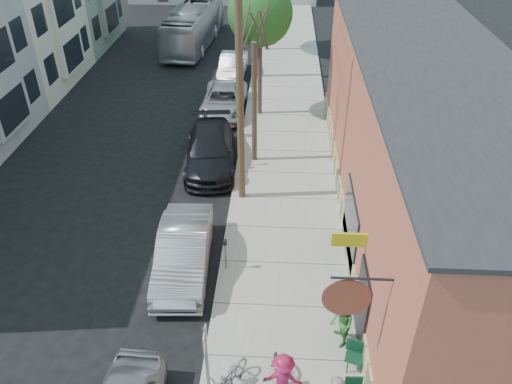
# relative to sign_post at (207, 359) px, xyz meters

# --- Properties ---
(ground) EXTENTS (120.00, 120.00, 0.00)m
(ground) POSITION_rel_sign_post_xyz_m (-2.35, 3.42, -1.83)
(ground) COLOR black
(sidewalk) EXTENTS (4.50, 58.00, 0.15)m
(sidewalk) POSITION_rel_sign_post_xyz_m (1.90, 14.42, -1.76)
(sidewalk) COLOR #AAA99E
(sidewalk) RESTS_ON ground
(cafe_building) EXTENTS (6.60, 20.20, 6.61)m
(cafe_building) POSITION_rel_sign_post_xyz_m (6.64, 8.41, 1.47)
(cafe_building) COLOR #B05641
(cafe_building) RESTS_ON ground
(sign_post) EXTENTS (0.07, 0.45, 2.80)m
(sign_post) POSITION_rel_sign_post_xyz_m (0.00, 0.00, 0.00)
(sign_post) COLOR slate
(sign_post) RESTS_ON sidewalk
(parking_meter_near) EXTENTS (0.14, 0.14, 1.24)m
(parking_meter_near) POSITION_rel_sign_post_xyz_m (-0.10, 5.04, -0.85)
(parking_meter_near) COLOR slate
(parking_meter_near) RESTS_ON sidewalk
(parking_meter_far) EXTENTS (0.14, 0.14, 1.24)m
(parking_meter_far) POSITION_rel_sign_post_xyz_m (-0.10, 11.96, -0.85)
(parking_meter_far) COLOR slate
(parking_meter_far) RESTS_ON sidewalk
(utility_pole_near) EXTENTS (3.57, 0.28, 10.00)m
(utility_pole_near) POSITION_rel_sign_post_xyz_m (0.04, 9.47, 3.58)
(utility_pole_near) COLOR #503A28
(utility_pole_near) RESTS_ON sidewalk
(tree_bare) EXTENTS (0.24, 0.24, 5.53)m
(tree_bare) POSITION_rel_sign_post_xyz_m (0.45, 12.52, 1.08)
(tree_bare) COLOR #44392C
(tree_bare) RESTS_ON sidewalk
(tree_leafy_mid) EXTENTS (3.24, 3.24, 6.97)m
(tree_leafy_mid) POSITION_rel_sign_post_xyz_m (0.45, 17.60, 3.64)
(tree_leafy_mid) COLOR #44392C
(tree_leafy_mid) RESTS_ON sidewalk
(patio_chair_b) EXTENTS (0.63, 0.63, 0.88)m
(patio_chair_b) POSITION_rel_sign_post_xyz_m (3.85, 1.23, -1.24)
(patio_chair_b) COLOR #0F3622
(patio_chair_b) RESTS_ON sidewalk
(patron_green) EXTENTS (0.72, 0.86, 1.58)m
(patron_green) POSITION_rel_sign_post_xyz_m (3.54, 2.08, -0.89)
(patron_green) COLOR #388133
(patron_green) RESTS_ON sidewalk
(cyclist) EXTENTS (1.08, 0.67, 1.60)m
(cyclist) POSITION_rel_sign_post_xyz_m (1.88, 0.19, -0.88)
(cyclist) COLOR maroon
(cyclist) RESTS_ON sidewalk
(cyclist_bike) EXTENTS (1.16, 2.27, 1.14)m
(cyclist_bike) POSITION_rel_sign_post_xyz_m (1.88, 0.19, -1.11)
(cyclist_bike) COLOR black
(cyclist_bike) RESTS_ON sidewalk
(parked_bike_b) EXTENTS (1.37, 1.79, 0.90)m
(parked_bike_b) POSITION_rel_sign_post_xyz_m (0.46, 0.33, -1.23)
(parked_bike_b) COLOR slate
(parked_bike_b) RESTS_ON sidewalk
(car_1) EXTENTS (1.96, 4.91, 1.59)m
(car_1) POSITION_rel_sign_post_xyz_m (-1.55, 5.09, -1.04)
(car_1) COLOR #A3A5AB
(car_1) RESTS_ON ground
(car_2) EXTENTS (2.73, 5.64, 1.58)m
(car_2) POSITION_rel_sign_post_xyz_m (-1.55, 12.15, -1.04)
(car_2) COLOR black
(car_2) RESTS_ON ground
(car_3) EXTENTS (2.34, 5.05, 1.40)m
(car_3) POSITION_rel_sign_post_xyz_m (-1.55, 17.89, -1.13)
(car_3) COLOR #AAAAB2
(car_3) RESTS_ON ground
(car_4) EXTENTS (1.65, 4.50, 1.47)m
(car_4) POSITION_rel_sign_post_xyz_m (-1.55, 23.15, -1.10)
(car_4) COLOR #ABADB2
(car_4) RESTS_ON ground
(bus) EXTENTS (3.28, 10.73, 2.95)m
(bus) POSITION_rel_sign_post_xyz_m (-5.02, 29.68, -0.36)
(bus) COLOR silver
(bus) RESTS_ON ground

